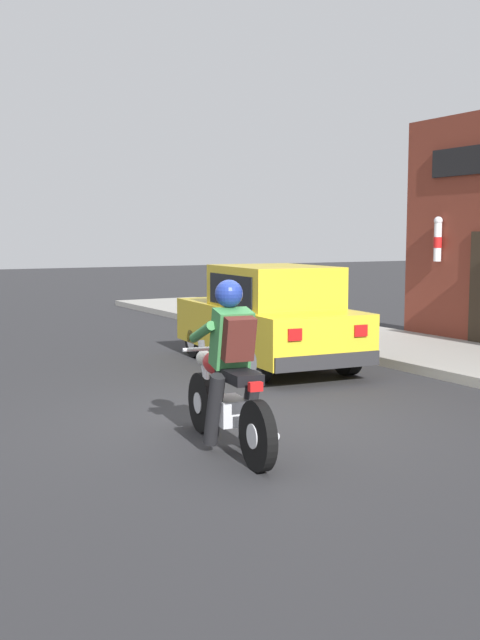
{
  "coord_description": "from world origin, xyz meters",
  "views": [
    {
      "loc": [
        -3.96,
        -6.8,
        2.02
      ],
      "look_at": [
        0.73,
        1.48,
        0.95
      ],
      "focal_mm": 42.0,
      "sensor_mm": 36.0,
      "label": 1
    }
  ],
  "objects": [
    {
      "name": "sidewalk_curb",
      "position": [
        4.93,
        3.0,
        0.07
      ],
      "size": [
        2.6,
        22.0,
        0.14
      ],
      "primitive_type": "cube",
      "color": "#9E9B93",
      "rests_on": "ground"
    },
    {
      "name": "car_hatchback",
      "position": [
        2.1,
        3.0,
        0.77
      ],
      "size": [
        1.97,
        3.91,
        1.57
      ],
      "color": "black",
      "rests_on": "ground"
    },
    {
      "name": "ground_plane",
      "position": [
        0.0,
        0.0,
        0.0
      ],
      "size": [
        80.0,
        80.0,
        0.0
      ],
      "primitive_type": "plane",
      "color": "#2B2B2D"
    },
    {
      "name": "motorcycle_with_rider",
      "position": [
        -0.65,
        -0.73,
        0.68
      ],
      "size": [
        0.62,
        2.02,
        1.62
      ],
      "color": "black",
      "rests_on": "ground"
    }
  ]
}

